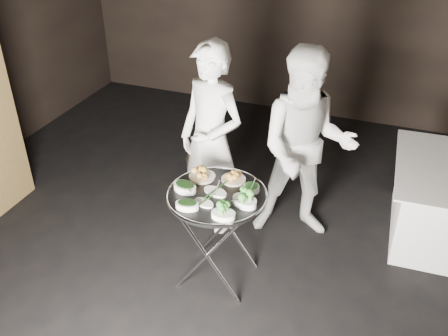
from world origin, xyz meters
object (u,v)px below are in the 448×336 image
(tray_stand, at_px, (217,233))
(serving_tray, at_px, (217,195))
(waiter_left, at_px, (211,141))
(waiter_right, at_px, (306,148))

(tray_stand, relative_size, serving_tray, 1.07)
(serving_tray, height_order, waiter_left, waiter_left)
(serving_tray, bearing_deg, waiter_left, 115.05)
(serving_tray, xyz_separation_m, waiter_left, (-0.31, 0.66, 0.06))
(waiter_left, relative_size, waiter_right, 1.00)
(tray_stand, relative_size, waiter_right, 0.46)
(tray_stand, xyz_separation_m, waiter_right, (0.47, 0.83, 0.41))
(waiter_left, distance_m, waiter_right, 0.80)
(tray_stand, xyz_separation_m, waiter_left, (-0.31, 0.66, 0.41))
(waiter_right, bearing_deg, serving_tray, -134.88)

